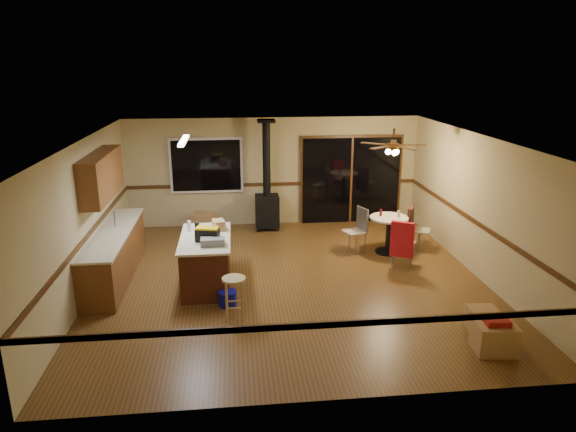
{
  "coord_description": "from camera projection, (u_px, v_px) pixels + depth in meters",
  "views": [
    {
      "loc": [
        -0.97,
        -8.62,
        3.88
      ],
      "look_at": [
        0.0,
        0.3,
        1.15
      ],
      "focal_mm": 32.0,
      "sensor_mm": 36.0,
      "label": 1
    }
  ],
  "objects": [
    {
      "name": "ceiling_fan",
      "position": [
        393.0,
        148.0,
        10.17
      ],
      "size": [
        0.24,
        0.24,
        0.55
      ],
      "color": "brown",
      "rests_on": "ceiling"
    },
    {
      "name": "wall_left",
      "position": [
        85.0,
        219.0,
        8.69
      ],
      "size": [
        0.0,
        7.0,
        7.0
      ],
      "primitive_type": "plane",
      "rotation": [
        1.57,
        0.0,
        1.57
      ],
      "color": "tan",
      "rests_on": "ground"
    },
    {
      "name": "chair_rail",
      "position": [
        290.0,
        229.0,
        9.14
      ],
      "size": [
        7.0,
        7.0,
        0.08
      ],
      "primitive_type": null,
      "color": "#432710",
      "rests_on": "ground"
    },
    {
      "name": "chair_left",
      "position": [
        359.0,
        225.0,
        10.71
      ],
      "size": [
        0.51,
        0.51,
        0.51
      ],
      "color": "tan",
      "rests_on": "ground"
    },
    {
      "name": "floor",
      "position": [
        290.0,
        280.0,
        9.43
      ],
      "size": [
        7.0,
        7.0,
        0.0
      ],
      "primitive_type": "plane",
      "color": "brown",
      "rests_on": "ground"
    },
    {
      "name": "countertop",
      "position": [
        112.0,
        233.0,
        9.32
      ],
      "size": [
        0.64,
        3.04,
        0.04
      ],
      "primitive_type": "cube",
      "color": "beige",
      "rests_on": "lower_cabinets"
    },
    {
      "name": "blue_bucket",
      "position": [
        227.0,
        298.0,
        8.44
      ],
      "size": [
        0.34,
        0.34,
        0.25
      ],
      "primitive_type": "cylinder",
      "rotation": [
        0.0,
        0.0,
        -0.12
      ],
      "color": "#0B0EA1",
      "rests_on": "floor"
    },
    {
      "name": "kitchen_island",
      "position": [
        206.0,
        261.0,
        9.14
      ],
      "size": [
        0.88,
        1.68,
        0.9
      ],
      "color": "#481D12",
      "rests_on": "ground"
    },
    {
      "name": "window",
      "position": [
        206.0,
        165.0,
        12.11
      ],
      "size": [
        1.72,
        0.1,
        1.32
      ],
      "primitive_type": "cube",
      "color": "black",
      "rests_on": "ground"
    },
    {
      "name": "box_under_window",
      "position": [
        203.0,
        222.0,
        12.1
      ],
      "size": [
        0.65,
        0.59,
        0.43
      ],
      "primitive_type": "cube",
      "rotation": [
        0.0,
        0.0,
        -0.38
      ],
      "color": "#9F7747",
      "rests_on": "floor"
    },
    {
      "name": "box_corner_b",
      "position": [
        482.0,
        319.0,
        7.67
      ],
      "size": [
        0.45,
        0.39,
        0.34
      ],
      "primitive_type": "cube",
      "rotation": [
        0.0,
        0.0,
        -0.07
      ],
      "color": "#9F7747",
      "rests_on": "floor"
    },
    {
      "name": "toolbox_black",
      "position": [
        207.0,
        235.0,
        8.79
      ],
      "size": [
        0.43,
        0.29,
        0.22
      ],
      "primitive_type": "cube",
      "rotation": [
        0.0,
        0.0,
        -0.22
      ],
      "color": "black",
      "rests_on": "kitchen_island"
    },
    {
      "name": "wall_front",
      "position": [
        325.0,
        301.0,
        5.72
      ],
      "size": [
        7.0,
        0.0,
        7.0
      ],
      "primitive_type": "plane",
      "rotation": [
        -1.57,
        0.0,
        0.0
      ],
      "color": "tan",
      "rests_on": "ground"
    },
    {
      "name": "lower_cabinets",
      "position": [
        114.0,
        256.0,
        9.45
      ],
      "size": [
        0.6,
        3.0,
        0.86
      ],
      "primitive_type": "cube",
      "color": "brown",
      "rests_on": "ground"
    },
    {
      "name": "fluorescent_strip",
      "position": [
        184.0,
        141.0,
        8.78
      ],
      "size": [
        0.1,
        1.2,
        0.04
      ],
      "primitive_type": "cube",
      "color": "white",
      "rests_on": "ceiling"
    },
    {
      "name": "wall_back",
      "position": [
        274.0,
        172.0,
        12.38
      ],
      "size": [
        7.0,
        0.0,
        7.0
      ],
      "primitive_type": "plane",
      "rotation": [
        1.57,
        0.0,
        0.0
      ],
      "color": "tan",
      "rests_on": "ground"
    },
    {
      "name": "toolbox_yellow_lid",
      "position": [
        207.0,
        228.0,
        8.75
      ],
      "size": [
        0.42,
        0.28,
        0.03
      ],
      "primitive_type": "cube",
      "rotation": [
        0.0,
        0.0,
        -0.22
      ],
      "color": "gold",
      "rests_on": "toolbox_black"
    },
    {
      "name": "ceiling",
      "position": [
        290.0,
        139.0,
        8.67
      ],
      "size": [
        7.0,
        7.0,
        0.0
      ],
      "primitive_type": "plane",
      "rotation": [
        3.14,
        0.0,
        0.0
      ],
      "color": "silver",
      "rests_on": "ground"
    },
    {
      "name": "bottle_white",
      "position": [
        189.0,
        226.0,
        9.3
      ],
      "size": [
        0.09,
        0.09,
        0.2
      ],
      "primitive_type": "cylinder",
      "rotation": [
        0.0,
        0.0,
        0.37
      ],
      "color": "white",
      "rests_on": "kitchen_island"
    },
    {
      "name": "chair_right",
      "position": [
        411.0,
        223.0,
        10.81
      ],
      "size": [
        0.59,
        0.57,
        0.7
      ],
      "color": "tan",
      "rests_on": "ground"
    },
    {
      "name": "glass_cream",
      "position": [
        399.0,
        214.0,
        10.53
      ],
      "size": [
        0.08,
        0.08,
        0.14
      ],
      "primitive_type": "cylinder",
      "rotation": [
        0.0,
        0.0,
        0.38
      ],
      "color": "beige",
      "rests_on": "dining_table"
    },
    {
      "name": "box_on_island",
      "position": [
        219.0,
        225.0,
        9.37
      ],
      "size": [
        0.26,
        0.32,
        0.19
      ],
      "primitive_type": "cube",
      "rotation": [
        0.0,
        0.0,
        0.21
      ],
      "color": "#9F7747",
      "rests_on": "kitchen_island"
    },
    {
      "name": "bottle_pink",
      "position": [
        215.0,
        230.0,
        9.08
      ],
      "size": [
        0.07,
        0.07,
        0.2
      ],
      "primitive_type": "cylinder",
      "rotation": [
        0.0,
        0.0,
        -0.08
      ],
      "color": "#D84C8C",
      "rests_on": "kitchen_island"
    },
    {
      "name": "upper_cabinets",
      "position": [
        102.0,
        175.0,
        9.2
      ],
      "size": [
        0.35,
        2.0,
        0.8
      ],
      "primitive_type": "cube",
      "color": "brown",
      "rests_on": "ground"
    },
    {
      "name": "bar_stool",
      "position": [
        234.0,
        298.0,
        7.98
      ],
      "size": [
        0.46,
        0.46,
        0.67
      ],
      "primitive_type": "cylinder",
      "rotation": [
        0.0,
        0.0,
        -0.32
      ],
      "color": "tan",
      "rests_on": "floor"
    },
    {
      "name": "box_corner_a",
      "position": [
        494.0,
        337.0,
        7.09
      ],
      "size": [
        0.59,
        0.51,
        0.42
      ],
      "primitive_type": "cube",
      "rotation": [
        0.0,
        0.0,
        -0.1
      ],
      "color": "#9F7747",
      "rests_on": "floor"
    },
    {
      "name": "chair_near",
      "position": [
        402.0,
        239.0,
        9.82
      ],
      "size": [
        0.59,
        0.61,
        0.7
      ],
      "color": "tan",
      "rests_on": "ground"
    },
    {
      "name": "wood_stove",
      "position": [
        267.0,
        200.0,
        12.09
      ],
      "size": [
        0.55,
        0.5,
        2.52
      ],
      "color": "black",
      "rests_on": "ground"
    },
    {
      "name": "bottle_dark",
      "position": [
        197.0,
        230.0,
        8.97
      ],
      "size": [
        0.1,
        0.1,
        0.28
      ],
      "primitive_type": "cylinder",
      "rotation": [
        0.0,
        0.0,
        0.25
      ],
      "color": "black",
      "rests_on": "kitchen_island"
    },
    {
      "name": "glass_red",
      "position": [
        381.0,
        212.0,
        10.64
      ],
      "size": [
        0.06,
        0.06,
        0.14
      ],
      "primitive_type": "cylinder",
      "rotation": [
        0.0,
        0.0,
        0.07
      ],
      "color": "#590C14",
      "rests_on": "dining_table"
    },
    {
      "name": "dining_table",
      "position": [
        388.0,
        229.0,
        10.66
      ],
      "size": [
        0.8,
        0.8,
        0.78
      ],
      "color": "black",
      "rests_on": "ground"
    },
    {
      "name": "box_small_red",
      "position": [
        497.0,
        321.0,
        7.02
      ],
      "size": [
        0.34,
        0.3,
        0.08
      ],
      "primitive_type": "cube",
      "rotation": [
        0.0,
        0.0,
        -0.1
      ],
      "color": "maroon",
      "rests_on": "box_corner_a"
    },
    {
      "name": "wall_right",
      "position": [
        479.0,
        207.0,
        9.41
      ],
      "size": [
        0.0,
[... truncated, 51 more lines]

